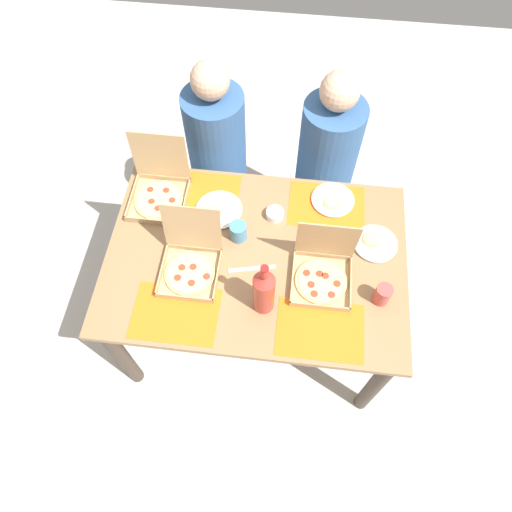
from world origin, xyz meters
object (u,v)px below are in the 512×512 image
object	(u,v)px
pizza_box_edge_far	(322,272)
cup_dark	(238,232)
pizza_box_center	(159,190)
condiment_bowl	(275,214)
plate_far_left	(333,200)
diner_left_seat	(218,161)
plate_far_right	(375,243)
pizza_box_corner_left	(190,264)
plate_near_right	(219,210)
cup_spare	(382,294)
diner_right_seat	(324,171)
soda_bottle	(264,291)

from	to	relation	value
pizza_box_edge_far	cup_dark	bearing A→B (deg)	156.92
pizza_box_edge_far	pizza_box_center	xyz separation A→B (m)	(-0.79, 0.35, 0.00)
condiment_bowl	pizza_box_edge_far	bearing A→B (deg)	-52.12
pizza_box_edge_far	plate_far_left	size ratio (longest dim) A/B	1.42
diner_left_seat	plate_far_right	bearing A→B (deg)	-35.98
plate_far_right	pizza_box_corner_left	bearing A→B (deg)	-164.74
diner_left_seat	cup_dark	bearing A→B (deg)	-71.60
pizza_box_center	plate_near_right	world-z (taller)	pizza_box_center
pizza_box_corner_left	condiment_bowl	size ratio (longest dim) A/B	3.45
condiment_bowl	pizza_box_corner_left	bearing A→B (deg)	-136.43
pizza_box_corner_left	pizza_box_center	world-z (taller)	pizza_box_center
cup_spare	diner_right_seat	xyz separation A→B (m)	(-0.24, 0.88, -0.28)
pizza_box_center	cup_dark	bearing A→B (deg)	-24.51
diner_left_seat	plate_far_left	bearing A→B (deg)	-31.22
soda_bottle	diner_left_seat	size ratio (longest dim) A/B	0.27
pizza_box_corner_left	plate_far_left	bearing A→B (deg)	35.98
plate_near_right	cup_spare	size ratio (longest dim) A/B	2.19
plate_far_left	plate_far_right	size ratio (longest dim) A/B	1.03
plate_far_left	cup_dark	distance (m)	0.49
plate_far_right	soda_bottle	world-z (taller)	soda_bottle
cup_dark	diner_right_seat	xyz separation A→B (m)	(0.39, 0.63, -0.27)
plate_near_right	condiment_bowl	world-z (taller)	condiment_bowl
condiment_bowl	plate_far_right	bearing A→B (deg)	-12.42
diner_left_seat	diner_right_seat	size ratio (longest dim) A/B	1.00
pizza_box_center	plate_far_left	world-z (taller)	pizza_box_center
plate_far_right	cup_spare	distance (m)	0.28
condiment_bowl	plate_far_left	bearing A→B (deg)	23.79
plate_far_left	diner_left_seat	size ratio (longest dim) A/B	0.17
pizza_box_edge_far	plate_far_left	distance (m)	0.42
pizza_box_center	condiment_bowl	size ratio (longest dim) A/B	3.60
cup_dark	plate_near_right	bearing A→B (deg)	130.84
diner_right_seat	plate_near_right	bearing A→B (deg)	-135.18
plate_far_left	plate_near_right	bearing A→B (deg)	-167.26
plate_near_right	soda_bottle	xyz separation A→B (m)	(0.26, -0.45, 0.12)
pizza_box_corner_left	cup_spare	distance (m)	0.82
cup_spare	diner_left_seat	size ratio (longest dim) A/B	0.08
soda_bottle	cup_spare	bearing A→B (deg)	9.34
soda_bottle	cup_spare	xyz separation A→B (m)	(0.49, 0.08, -0.08)
soda_bottle	diner_right_seat	size ratio (longest dim) A/B	0.27
plate_far_left	condiment_bowl	distance (m)	0.29
pizza_box_edge_far	soda_bottle	bearing A→B (deg)	-146.25
plate_far_left	cup_dark	bearing A→B (deg)	-149.16
pizza_box_edge_far	diner_right_seat	size ratio (longest dim) A/B	0.24
pizza_box_corner_left	diner_left_seat	bearing A→B (deg)	91.90
pizza_box_edge_far	condiment_bowl	xyz separation A→B (m)	(-0.23, 0.30, -0.03)
pizza_box_edge_far	cup_dark	xyz separation A→B (m)	(-0.39, 0.16, -0.00)
plate_near_right	pizza_box_corner_left	bearing A→B (deg)	-102.57
pizza_box_center	plate_far_left	xyz separation A→B (m)	(0.83, 0.07, -0.04)
pizza_box_corner_left	condiment_bowl	xyz separation A→B (m)	(0.34, 0.32, -0.03)
diner_right_seat	cup_dark	bearing A→B (deg)	-121.85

